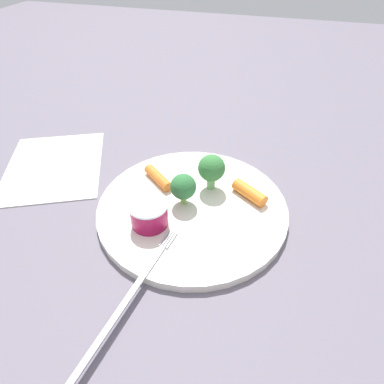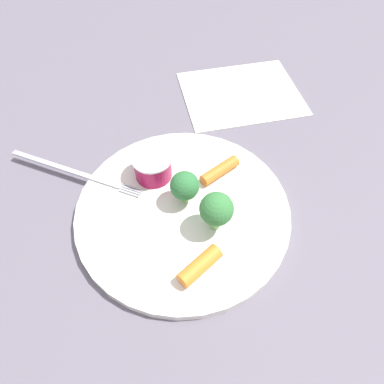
{
  "view_description": "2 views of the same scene",
  "coord_description": "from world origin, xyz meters",
  "px_view_note": "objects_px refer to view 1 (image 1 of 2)",
  "views": [
    {
      "loc": [
        0.32,
        0.09,
        0.32
      ],
      "look_at": [
        -0.01,
        -0.0,
        0.02
      ],
      "focal_mm": 30.11,
      "sensor_mm": 36.0,
      "label": 1
    },
    {
      "loc": [
        -0.06,
        0.23,
        0.37
      ],
      "look_at": [
        -0.01,
        -0.01,
        0.03
      ],
      "focal_mm": 32.51,
      "sensor_mm": 36.0,
      "label": 2
    }
  ],
  "objects_px": {
    "carrot_stick_0": "(249,193)",
    "carrot_stick_1": "(158,178)",
    "fork": "(133,291)",
    "broccoli_floret_0": "(212,169)",
    "sauce_cup": "(149,214)",
    "plate": "(192,208)",
    "broccoli_floret_1": "(183,188)",
    "napkin": "(54,165)"
  },
  "relations": [
    {
      "from": "plate",
      "to": "sauce_cup",
      "type": "xyz_separation_m",
      "value": [
        0.05,
        -0.04,
        0.02
      ]
    },
    {
      "from": "plate",
      "to": "carrot_stick_0",
      "type": "distance_m",
      "value": 0.08
    },
    {
      "from": "broccoli_floret_0",
      "to": "fork",
      "type": "relative_size",
      "value": 0.28
    },
    {
      "from": "broccoli_floret_1",
      "to": "plate",
      "type": "bearing_deg",
      "value": 104.72
    },
    {
      "from": "sauce_cup",
      "to": "napkin",
      "type": "bearing_deg",
      "value": -112.81
    },
    {
      "from": "napkin",
      "to": "sauce_cup",
      "type": "bearing_deg",
      "value": 67.19
    },
    {
      "from": "carrot_stick_0",
      "to": "napkin",
      "type": "xyz_separation_m",
      "value": [
        -0.0,
        -0.33,
        -0.02
      ]
    },
    {
      "from": "plate",
      "to": "broccoli_floret_0",
      "type": "relative_size",
      "value": 4.79
    },
    {
      "from": "sauce_cup",
      "to": "broccoli_floret_0",
      "type": "xyz_separation_m",
      "value": [
        -0.09,
        0.06,
        0.02
      ]
    },
    {
      "from": "plate",
      "to": "broccoli_floret_1",
      "type": "relative_size",
      "value": 5.61
    },
    {
      "from": "sauce_cup",
      "to": "fork",
      "type": "distance_m",
      "value": 0.1
    },
    {
      "from": "napkin",
      "to": "broccoli_floret_0",
      "type": "bearing_deg",
      "value": 91.15
    },
    {
      "from": "broccoli_floret_0",
      "to": "fork",
      "type": "xyz_separation_m",
      "value": [
        0.19,
        -0.04,
        -0.03
      ]
    },
    {
      "from": "plate",
      "to": "broccoli_floret_0",
      "type": "xyz_separation_m",
      "value": [
        -0.04,
        0.02,
        0.04
      ]
    },
    {
      "from": "fork",
      "to": "broccoli_floret_1",
      "type": "bearing_deg",
      "value": 176.2
    },
    {
      "from": "fork",
      "to": "plate",
      "type": "bearing_deg",
      "value": 171.48
    },
    {
      "from": "sauce_cup",
      "to": "plate",
      "type": "bearing_deg",
      "value": 139.01
    },
    {
      "from": "broccoli_floret_0",
      "to": "carrot_stick_0",
      "type": "distance_m",
      "value": 0.06
    },
    {
      "from": "sauce_cup",
      "to": "carrot_stick_0",
      "type": "height_order",
      "value": "sauce_cup"
    },
    {
      "from": "broccoli_floret_1",
      "to": "sauce_cup",
      "type": "bearing_deg",
      "value": -33.32
    },
    {
      "from": "sauce_cup",
      "to": "carrot_stick_0",
      "type": "distance_m",
      "value": 0.15
    },
    {
      "from": "sauce_cup",
      "to": "carrot_stick_0",
      "type": "bearing_deg",
      "value": 126.71
    },
    {
      "from": "carrot_stick_0",
      "to": "carrot_stick_1",
      "type": "distance_m",
      "value": 0.14
    },
    {
      "from": "plate",
      "to": "napkin",
      "type": "relative_size",
      "value": 1.4
    },
    {
      "from": "broccoli_floret_0",
      "to": "napkin",
      "type": "xyz_separation_m",
      "value": [
        0.01,
        -0.27,
        -0.04
      ]
    },
    {
      "from": "fork",
      "to": "napkin",
      "type": "relative_size",
      "value": 1.03
    },
    {
      "from": "plate",
      "to": "broccoli_floret_0",
      "type": "height_order",
      "value": "broccoli_floret_0"
    },
    {
      "from": "plate",
      "to": "carrot_stick_1",
      "type": "height_order",
      "value": "carrot_stick_1"
    },
    {
      "from": "plate",
      "to": "broccoli_floret_0",
      "type": "distance_m",
      "value": 0.06
    },
    {
      "from": "plate",
      "to": "broccoli_floret_1",
      "type": "xyz_separation_m",
      "value": [
        0.0,
        -0.01,
        0.03
      ]
    },
    {
      "from": "broccoli_floret_1",
      "to": "fork",
      "type": "bearing_deg",
      "value": -3.8
    },
    {
      "from": "broccoli_floret_1",
      "to": "carrot_stick_0",
      "type": "relative_size",
      "value": 0.89
    },
    {
      "from": "broccoli_floret_0",
      "to": "napkin",
      "type": "bearing_deg",
      "value": -88.85
    },
    {
      "from": "carrot_stick_1",
      "to": "broccoli_floret_0",
      "type": "bearing_deg",
      "value": 96.33
    },
    {
      "from": "carrot_stick_1",
      "to": "sauce_cup",
      "type": "bearing_deg",
      "value": 13.53
    },
    {
      "from": "broccoli_floret_0",
      "to": "carrot_stick_1",
      "type": "height_order",
      "value": "broccoli_floret_0"
    },
    {
      "from": "plate",
      "to": "sauce_cup",
      "type": "distance_m",
      "value": 0.07
    },
    {
      "from": "fork",
      "to": "carrot_stick_1",
      "type": "bearing_deg",
      "value": -167.44
    },
    {
      "from": "carrot_stick_0",
      "to": "carrot_stick_1",
      "type": "relative_size",
      "value": 0.94
    },
    {
      "from": "carrot_stick_0",
      "to": "napkin",
      "type": "bearing_deg",
      "value": -90.1
    },
    {
      "from": "plate",
      "to": "carrot_stick_1",
      "type": "bearing_deg",
      "value": -118.44
    },
    {
      "from": "fork",
      "to": "napkin",
      "type": "distance_m",
      "value": 0.3
    }
  ]
}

